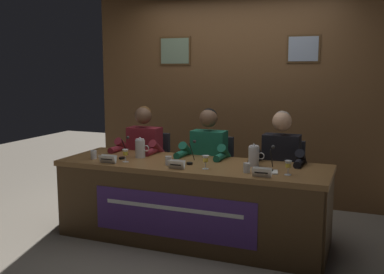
{
  "coord_description": "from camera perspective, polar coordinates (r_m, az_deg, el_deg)",
  "views": [
    {
      "loc": [
        1.55,
        -3.9,
        1.64
      ],
      "look_at": [
        0.0,
        0.0,
        1.01
      ],
      "focal_mm": 41.78,
      "sensor_mm": 36.0,
      "label": 1
    }
  ],
  "objects": [
    {
      "name": "juice_glass_left",
      "position": [
        4.35,
        -8.5,
        -2.06
      ],
      "size": [
        0.06,
        0.06,
        0.12
      ],
      "color": "white",
      "rests_on": "conference_table"
    },
    {
      "name": "nameplate_left",
      "position": [
        4.33,
        -10.7,
        -2.78
      ],
      "size": [
        0.17,
        0.06,
        0.08
      ],
      "color": "white",
      "rests_on": "conference_table"
    },
    {
      "name": "water_pitcher_left_side",
      "position": [
        4.55,
        -6.62,
        -1.45
      ],
      "size": [
        0.15,
        0.1,
        0.21
      ],
      "color": "silver",
      "rests_on": "conference_table"
    },
    {
      "name": "ground_plane",
      "position": [
        4.5,
        0.0,
        -12.78
      ],
      "size": [
        12.0,
        12.0,
        0.0
      ],
      "primitive_type": "plane",
      "color": "gray"
    },
    {
      "name": "panelist_center",
      "position": [
        4.66,
        1.83,
        -2.74
      ],
      "size": [
        0.51,
        0.48,
        1.24
      ],
      "color": "black",
      "rests_on": "ground_plane"
    },
    {
      "name": "chair_right",
      "position": [
        4.72,
        11.47,
        -6.22
      ],
      "size": [
        0.44,
        0.45,
        0.92
      ],
      "color": "black",
      "rests_on": "ground_plane"
    },
    {
      "name": "panelist_right",
      "position": [
        4.46,
        11.11,
        -3.4
      ],
      "size": [
        0.51,
        0.48,
        1.24
      ],
      "color": "black",
      "rests_on": "ground_plane"
    },
    {
      "name": "chair_center",
      "position": [
        4.9,
        2.61,
        -5.49
      ],
      "size": [
        0.44,
        0.45,
        0.92
      ],
      "color": "black",
      "rests_on": "ground_plane"
    },
    {
      "name": "microphone_right",
      "position": [
        3.99,
        10.04,
        -3.24
      ],
      "size": [
        0.06,
        0.17,
        0.22
      ],
      "color": "black",
      "rests_on": "conference_table"
    },
    {
      "name": "water_cup_right",
      "position": [
        3.9,
        7.0,
        -3.98
      ],
      "size": [
        0.06,
        0.06,
        0.08
      ],
      "color": "silver",
      "rests_on": "conference_table"
    },
    {
      "name": "conference_table",
      "position": [
        4.25,
        -0.54,
        -6.86
      ],
      "size": [
        2.59,
        0.84,
        0.76
      ],
      "color": "brown",
      "rests_on": "ground_plane"
    },
    {
      "name": "microphone_center",
      "position": [
        4.23,
        -0.1,
        -2.43
      ],
      "size": [
        0.06,
        0.17,
        0.22
      ],
      "color": "black",
      "rests_on": "conference_table"
    },
    {
      "name": "water_cup_left",
      "position": [
        4.57,
        -12.44,
        -2.28
      ],
      "size": [
        0.06,
        0.06,
        0.08
      ],
      "color": "silver",
      "rests_on": "conference_table"
    },
    {
      "name": "chair_left",
      "position": [
        5.2,
        -5.41,
        -4.71
      ],
      "size": [
        0.44,
        0.45,
        0.92
      ],
      "color": "black",
      "rests_on": "ground_plane"
    },
    {
      "name": "water_pitcher_right_side",
      "position": [
        4.17,
        7.91,
        -2.4
      ],
      "size": [
        0.15,
        0.1,
        0.21
      ],
      "color": "silver",
      "rests_on": "conference_table"
    },
    {
      "name": "microphone_left",
      "position": [
        4.54,
        -8.7,
        -1.78
      ],
      "size": [
        0.06,
        0.17,
        0.22
      ],
      "color": "black",
      "rests_on": "conference_table"
    },
    {
      "name": "water_cup_center",
      "position": [
        4.18,
        -3.03,
        -3.1
      ],
      "size": [
        0.06,
        0.06,
        0.08
      ],
      "color": "silver",
      "rests_on": "conference_table"
    },
    {
      "name": "juice_glass_right",
      "position": [
        3.86,
        12.18,
        -3.52
      ],
      "size": [
        0.06,
        0.06,
        0.12
      ],
      "color": "white",
      "rests_on": "conference_table"
    },
    {
      "name": "document_stack_right",
      "position": [
        3.94,
        9.34,
        -4.4
      ],
      "size": [
        0.24,
        0.19,
        0.01
      ],
      "color": "white",
      "rests_on": "conference_table"
    },
    {
      "name": "juice_glass_center",
      "position": [
        4.0,
        1.74,
        -2.9
      ],
      "size": [
        0.06,
        0.06,
        0.12
      ],
      "color": "white",
      "rests_on": "conference_table"
    },
    {
      "name": "wall_back_panelled",
      "position": [
        5.63,
        5.7,
        5.12
      ],
      "size": [
        3.79,
        0.14,
        2.6
      ],
      "color": "brown",
      "rests_on": "ground_plane"
    },
    {
      "name": "nameplate_right",
      "position": [
        3.76,
        8.89,
        -4.48
      ],
      "size": [
        0.16,
        0.06,
        0.08
      ],
      "color": "white",
      "rests_on": "conference_table"
    },
    {
      "name": "nameplate_center",
      "position": [
        4.02,
        -2.0,
        -3.53
      ],
      "size": [
        0.15,
        0.06,
        0.08
      ],
      "color": "white",
      "rests_on": "conference_table"
    },
    {
      "name": "panelist_left",
      "position": [
        4.97,
        -6.5,
        -2.08
      ],
      "size": [
        0.51,
        0.48,
        1.24
      ],
      "color": "black",
      "rests_on": "ground_plane"
    }
  ]
}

